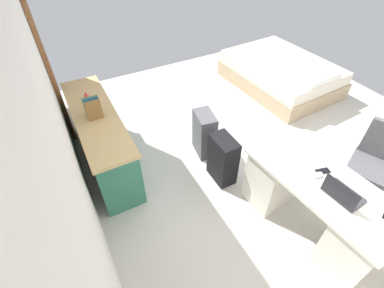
# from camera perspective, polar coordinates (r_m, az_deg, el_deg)

# --- Properties ---
(ground_plane) EXTENTS (5.60, 5.60, 0.00)m
(ground_plane) POSITION_cam_1_polar(r_m,az_deg,el_deg) (4.05, 12.27, -0.25)
(ground_plane) COLOR beige
(wall_back) EXTENTS (4.60, 0.10, 2.79)m
(wall_back) POSITION_cam_1_polar(r_m,az_deg,el_deg) (2.52, -27.31, 6.45)
(wall_back) COLOR silver
(wall_back) RESTS_ON ground_plane
(door_wooden) EXTENTS (0.88, 0.05, 2.04)m
(door_wooden) POSITION_cam_1_polar(r_m,az_deg,el_deg) (4.25, -27.59, 14.69)
(door_wooden) COLOR brown
(door_wooden) RESTS_ON ground_plane
(desk) EXTENTS (1.49, 0.78, 0.74)m
(desk) POSITION_cam_1_polar(r_m,az_deg,el_deg) (3.07, 23.57, -11.18)
(desk) COLOR silver
(desk) RESTS_ON ground_plane
(office_chair) EXTENTS (0.60, 0.60, 0.94)m
(office_chair) POSITION_cam_1_polar(r_m,az_deg,el_deg) (3.66, 32.88, -4.24)
(office_chair) COLOR black
(office_chair) RESTS_ON ground_plane
(credenza) EXTENTS (1.80, 0.48, 0.77)m
(credenza) POSITION_cam_1_polar(r_m,az_deg,el_deg) (3.65, -17.99, 1.01)
(credenza) COLOR #2D7056
(credenza) RESTS_ON ground_plane
(bed) EXTENTS (1.97, 1.50, 0.58)m
(bed) POSITION_cam_1_polar(r_m,az_deg,el_deg) (5.39, 17.72, 13.54)
(bed) COLOR tan
(bed) RESTS_ON ground_plane
(suitcase_black) EXTENTS (0.36, 0.22, 0.62)m
(suitcase_black) POSITION_cam_1_polar(r_m,az_deg,el_deg) (3.34, 6.30, -3.13)
(suitcase_black) COLOR black
(suitcase_black) RESTS_ON ground_plane
(suitcase_spare_grey) EXTENTS (0.39, 0.28, 0.62)m
(suitcase_spare_grey) POSITION_cam_1_polar(r_m,az_deg,el_deg) (3.68, 2.54, 2.12)
(suitcase_spare_grey) COLOR #4C4C51
(suitcase_spare_grey) RESTS_ON ground_plane
(laptop) EXTENTS (0.33, 0.25, 0.21)m
(laptop) POSITION_cam_1_polar(r_m,az_deg,el_deg) (2.71, 28.35, -8.96)
(laptop) COLOR #333338
(laptop) RESTS_ON desk
(computer_mouse) EXTENTS (0.07, 0.10, 0.03)m
(computer_mouse) POSITION_cam_1_polar(r_m,az_deg,el_deg) (2.83, 24.48, -5.79)
(computer_mouse) COLOR white
(computer_mouse) RESTS_ON desk
(cell_phone_by_mouse) EXTENTS (0.10, 0.15, 0.01)m
(cell_phone_by_mouse) POSITION_cam_1_polar(r_m,az_deg,el_deg) (2.89, 25.19, -5.03)
(cell_phone_by_mouse) COLOR black
(cell_phone_by_mouse) RESTS_ON desk
(book_row) EXTENTS (0.16, 0.17, 0.24)m
(book_row) POSITION_cam_1_polar(r_m,az_deg,el_deg) (3.33, -19.65, 7.00)
(book_row) COLOR brown
(book_row) RESTS_ON credenza
(figurine_small) EXTENTS (0.08, 0.08, 0.11)m
(figurine_small) POSITION_cam_1_polar(r_m,az_deg,el_deg) (3.70, -20.85, 9.35)
(figurine_small) COLOR red
(figurine_small) RESTS_ON credenza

